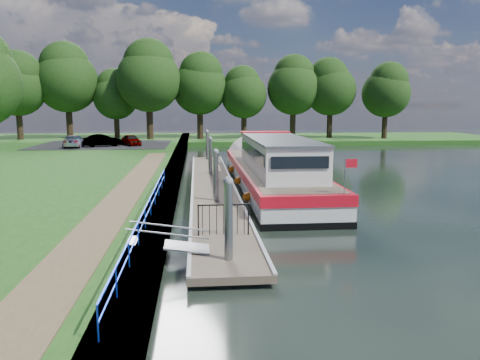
{
  "coord_description": "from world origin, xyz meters",
  "views": [
    {
      "loc": [
        -0.92,
        -14.13,
        5.03
      ],
      "look_at": [
        1.18,
        8.5,
        1.4
      ],
      "focal_mm": 35.0,
      "sensor_mm": 36.0,
      "label": 1
    }
  ],
  "objects": [
    {
      "name": "car_a",
      "position": [
        -7.82,
        36.36,
        1.42
      ],
      "size": [
        2.7,
        3.7,
        1.17
      ],
      "primitive_type": "imported",
      "rotation": [
        0.0,
        0.0,
        0.43
      ],
      "color": "#999999",
      "rests_on": "carpark"
    },
    {
      "name": "far_bank",
      "position": [
        12.0,
        52.0,
        0.3
      ],
      "size": [
        60.0,
        18.0,
        0.6
      ],
      "primitive_type": "cube",
      "color": "#1D4B15",
      "rests_on": "ground"
    },
    {
      "name": "bank_edge",
      "position": [
        -2.55,
        15.0,
        0.39
      ],
      "size": [
        1.1,
        90.0,
        0.78
      ],
      "primitive_type": "cube",
      "color": "#473D2D",
      "rests_on": "ground"
    },
    {
      "name": "pontoon",
      "position": [
        0.0,
        13.0,
        0.18
      ],
      "size": [
        2.5,
        30.0,
        0.56
      ],
      "color": "brown",
      "rests_on": "ground"
    },
    {
      "name": "mooring_piles",
      "position": [
        0.0,
        13.0,
        1.28
      ],
      "size": [
        0.3,
        27.3,
        3.55
      ],
      "color": "gray",
      "rests_on": "ground"
    },
    {
      "name": "horizon_trees",
      "position": [
        -1.61,
        48.68,
        7.95
      ],
      "size": [
        54.38,
        10.03,
        12.87
      ],
      "color": "#332316",
      "rests_on": "ground"
    },
    {
      "name": "car_b",
      "position": [
        -10.56,
        35.27,
        1.46
      ],
      "size": [
        4.03,
        2.68,
        1.25
      ],
      "primitive_type": "imported",
      "rotation": [
        0.0,
        0.0,
        1.96
      ],
      "color": "#999999",
      "rests_on": "carpark"
    },
    {
      "name": "ground",
      "position": [
        0.0,
        0.0,
        0.0
      ],
      "size": [
        160.0,
        160.0,
        0.0
      ],
      "primitive_type": "plane",
      "color": "black",
      "rests_on": "ground"
    },
    {
      "name": "carpark",
      "position": [
        -11.0,
        38.0,
        0.81
      ],
      "size": [
        14.0,
        12.0,
        0.06
      ],
      "primitive_type": "cube",
      "color": "black",
      "rests_on": "riverbank"
    },
    {
      "name": "gate_panel",
      "position": [
        -0.0,
        2.2,
        1.15
      ],
      "size": [
        1.85,
        0.05,
        1.15
      ],
      "color": "black",
      "rests_on": "ground"
    },
    {
      "name": "blue_fence",
      "position": [
        -2.75,
        3.0,
        1.31
      ],
      "size": [
        0.04,
        18.04,
        0.72
      ],
      "color": "#0C2DBF",
      "rests_on": "riverbank"
    },
    {
      "name": "car_c",
      "position": [
        -13.29,
        34.64,
        1.45
      ],
      "size": [
        1.97,
        4.33,
        1.23
      ],
      "primitive_type": "imported",
      "rotation": [
        0.0,
        0.0,
        3.2
      ],
      "color": "#999999",
      "rests_on": "carpark"
    },
    {
      "name": "footpath",
      "position": [
        -4.4,
        8.0,
        0.8
      ],
      "size": [
        1.6,
        40.0,
        0.05
      ],
      "primitive_type": "cube",
      "color": "brown",
      "rests_on": "riverbank"
    },
    {
      "name": "barge",
      "position": [
        3.6,
        14.39,
        1.09
      ],
      "size": [
        4.36,
        21.15,
        4.78
      ],
      "color": "black",
      "rests_on": "ground"
    },
    {
      "name": "gangway",
      "position": [
        -1.85,
        0.5,
        0.63
      ],
      "size": [
        2.58,
        1.0,
        0.92
      ],
      "color": "#A5A8AD",
      "rests_on": "ground"
    }
  ]
}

